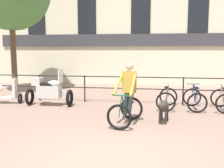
# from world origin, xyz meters

# --- Properties ---
(ground_plane) EXTENTS (60.00, 60.00, 0.00)m
(ground_plane) POSITION_xyz_m (0.00, 0.00, 0.00)
(ground_plane) COLOR #8E7060
(canal_railing) EXTENTS (15.05, 0.05, 1.05)m
(canal_railing) POSITION_xyz_m (-0.00, 5.20, 0.71)
(canal_railing) COLOR black
(canal_railing) RESTS_ON ground_plane
(cyclist_with_bike) EXTENTS (0.91, 1.29, 1.70)m
(cyclist_with_bike) POSITION_xyz_m (0.07, 2.47, 0.76)
(cyclist_with_bike) COLOR black
(cyclist_with_bike) RESTS_ON ground_plane
(dog) EXTENTS (0.35, 1.01, 0.66)m
(dog) POSITION_xyz_m (1.08, 2.66, 0.47)
(dog) COLOR #332D28
(dog) RESTS_ON ground_plane
(parked_motorcycle) EXTENTS (1.67, 0.64, 1.35)m
(parked_motorcycle) POSITION_xyz_m (-3.00, 4.32, 0.56)
(parked_motorcycle) COLOR black
(parked_motorcycle) RESTS_ON ground_plane
(parked_bicycle_near_lamp) EXTENTS (0.80, 1.19, 0.86)m
(parked_bicycle_near_lamp) POSITION_xyz_m (1.27, 4.54, 0.36)
(parked_bicycle_near_lamp) COLOR black
(parked_bicycle_near_lamp) RESTS_ON ground_plane
(parked_bicycle_mid_left) EXTENTS (0.68, 1.12, 0.86)m
(parked_bicycle_mid_left) POSITION_xyz_m (2.19, 4.54, 0.36)
(parked_bicycle_mid_left) COLOR black
(parked_bicycle_mid_left) RESTS_ON ground_plane
(parked_bicycle_mid_right) EXTENTS (0.72, 1.15, 0.86)m
(parked_bicycle_mid_right) POSITION_xyz_m (3.12, 4.54, 0.36)
(parked_bicycle_mid_right) COLOR black
(parked_bicycle_mid_right) RESTS_ON ground_plane
(parked_scooter) EXTENTS (1.33, 0.63, 0.96)m
(parked_scooter) POSITION_xyz_m (-4.89, 4.43, 0.46)
(parked_scooter) COLOR black
(parked_scooter) RESTS_ON ground_plane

